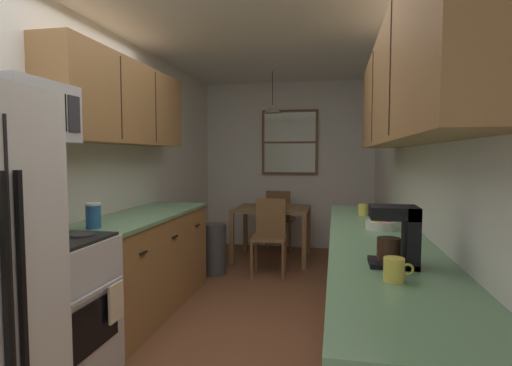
# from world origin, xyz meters

# --- Properties ---
(ground_plane) EXTENTS (12.00, 12.00, 0.00)m
(ground_plane) POSITION_xyz_m (0.00, 1.00, 0.00)
(ground_plane) COLOR brown
(wall_left) EXTENTS (0.10, 9.00, 2.55)m
(wall_left) POSITION_xyz_m (-1.35, 1.00, 1.27)
(wall_left) COLOR silver
(wall_left) RESTS_ON ground
(wall_right) EXTENTS (0.10, 9.00, 2.55)m
(wall_right) POSITION_xyz_m (1.35, 1.00, 1.27)
(wall_right) COLOR silver
(wall_right) RESTS_ON ground
(wall_back) EXTENTS (4.40, 0.10, 2.55)m
(wall_back) POSITION_xyz_m (0.00, 3.65, 1.27)
(wall_back) COLOR silver
(wall_back) RESTS_ON ground
(ceiling_slab) EXTENTS (4.40, 9.00, 0.08)m
(ceiling_slab) POSITION_xyz_m (0.00, 1.00, 2.59)
(ceiling_slab) COLOR white
(stove_range) EXTENTS (0.66, 0.66, 1.10)m
(stove_range) POSITION_xyz_m (-0.99, -0.51, 0.47)
(stove_range) COLOR silver
(stove_range) RESTS_ON ground
(microwave_over_range) EXTENTS (0.39, 0.56, 0.36)m
(microwave_over_range) POSITION_xyz_m (-1.11, -0.51, 1.69)
(microwave_over_range) COLOR silver
(counter_left) EXTENTS (0.64, 1.84, 0.90)m
(counter_left) POSITION_xyz_m (-1.00, 0.74, 0.45)
(counter_left) COLOR olive
(counter_left) RESTS_ON ground
(upper_cabinets_left) EXTENTS (0.33, 1.92, 0.72)m
(upper_cabinets_left) POSITION_xyz_m (-1.14, 0.69, 1.89)
(upper_cabinets_left) COLOR olive
(counter_right) EXTENTS (0.64, 3.31, 0.90)m
(counter_right) POSITION_xyz_m (1.00, 0.07, 0.45)
(counter_right) COLOR olive
(counter_right) RESTS_ON ground
(upper_cabinets_right) EXTENTS (0.33, 2.99, 0.72)m
(upper_cabinets_right) POSITION_xyz_m (1.14, 0.02, 1.86)
(upper_cabinets_right) COLOR olive
(dining_table) EXTENTS (0.99, 0.87, 0.72)m
(dining_table) POSITION_xyz_m (-0.12, 2.77, 0.62)
(dining_table) COLOR brown
(dining_table) RESTS_ON ground
(dining_chair_near) EXTENTS (0.42, 0.42, 0.90)m
(dining_chair_near) POSITION_xyz_m (-0.05, 2.13, 0.50)
(dining_chair_near) COLOR brown
(dining_chair_near) RESTS_ON ground
(dining_chair_far) EXTENTS (0.45, 0.45, 0.90)m
(dining_chair_far) POSITION_xyz_m (-0.10, 3.42, 0.50)
(dining_chair_far) COLOR brown
(dining_chair_far) RESTS_ON ground
(pendant_light) EXTENTS (0.25, 0.25, 0.55)m
(pendant_light) POSITION_xyz_m (-0.12, 2.77, 2.05)
(pendant_light) COLOR black
(back_window) EXTENTS (0.86, 0.05, 0.99)m
(back_window) POSITION_xyz_m (0.03, 3.58, 1.63)
(back_window) COLOR brown
(trash_bin) EXTENTS (0.28, 0.28, 0.61)m
(trash_bin) POSITION_xyz_m (-0.70, 1.98, 0.30)
(trash_bin) COLOR #3F3F42
(trash_bin) RESTS_ON ground
(storage_canister) EXTENTS (0.11, 0.11, 0.18)m
(storage_canister) POSITION_xyz_m (-1.00, -0.01, 0.99)
(storage_canister) COLOR #265999
(storage_canister) RESTS_ON counter_left
(dish_towel) EXTENTS (0.02, 0.16, 0.24)m
(dish_towel) POSITION_xyz_m (-0.64, -0.34, 0.50)
(dish_towel) COLOR beige
(coffee_maker) EXTENTS (0.22, 0.18, 0.29)m
(coffee_maker) POSITION_xyz_m (1.02, -0.63, 1.05)
(coffee_maker) COLOR black
(coffee_maker) RESTS_ON counter_right
(mug_by_coffeemaker) EXTENTS (0.11, 0.08, 0.10)m
(mug_by_coffeemaker) POSITION_xyz_m (0.96, 1.01, 0.95)
(mug_by_coffeemaker) COLOR #E5CC4C
(mug_by_coffeemaker) RESTS_ON counter_right
(mug_spare) EXTENTS (0.12, 0.09, 0.10)m
(mug_spare) POSITION_xyz_m (0.96, -0.89, 0.95)
(mug_spare) COLOR #E5CC4C
(mug_spare) RESTS_ON counter_right
(fruit_bowl) EXTENTS (0.21, 0.21, 0.09)m
(fruit_bowl) POSITION_xyz_m (1.04, 0.35, 0.94)
(fruit_bowl) COLOR silver
(fruit_bowl) RESTS_ON counter_right
(table_serving_bowl) EXTENTS (0.20, 0.20, 0.06)m
(table_serving_bowl) POSITION_xyz_m (-0.13, 2.82, 0.75)
(table_serving_bowl) COLOR #4C7299
(table_serving_bowl) RESTS_ON dining_table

